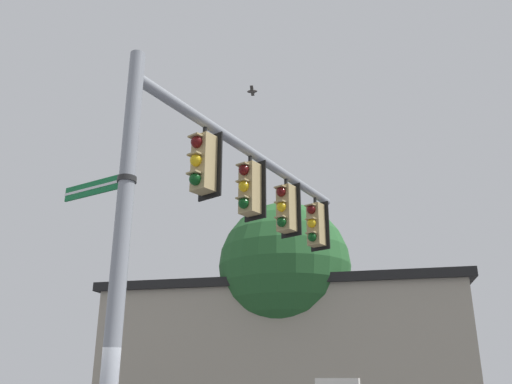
{
  "coord_description": "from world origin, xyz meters",
  "views": [
    {
      "loc": [
        -5.88,
        4.27,
        2.13
      ],
      "look_at": [
        0.48,
        -3.51,
        5.7
      ],
      "focal_mm": 36.84,
      "sensor_mm": 36.0,
      "label": 1
    }
  ],
  "objects_px": {
    "traffic_light_mid_inner": "(249,188)",
    "traffic_light_mid_outer": "(286,208)",
    "street_name_sign": "(107,185)",
    "traffic_light_nearest_pole": "(203,163)",
    "bird_flying": "(252,91)",
    "traffic_light_arm_end": "(315,224)"
  },
  "relations": [
    {
      "from": "traffic_light_mid_inner",
      "to": "street_name_sign",
      "type": "bearing_deg",
      "value": 90.79
    },
    {
      "from": "traffic_light_nearest_pole",
      "to": "traffic_light_mid_outer",
      "type": "distance_m",
      "value": 3.07
    },
    {
      "from": "traffic_light_nearest_pole",
      "to": "traffic_light_arm_end",
      "type": "distance_m",
      "value": 4.6
    },
    {
      "from": "traffic_light_mid_outer",
      "to": "traffic_light_arm_end",
      "type": "bearing_deg",
      "value": -82.2
    },
    {
      "from": "traffic_light_nearest_pole",
      "to": "street_name_sign",
      "type": "height_order",
      "value": "traffic_light_nearest_pole"
    },
    {
      "from": "traffic_light_mid_outer",
      "to": "street_name_sign",
      "type": "xyz_separation_m",
      "value": [
        -0.25,
        4.84,
        -0.89
      ]
    },
    {
      "from": "traffic_light_nearest_pole",
      "to": "traffic_light_mid_outer",
      "type": "bearing_deg",
      "value": -82.2
    },
    {
      "from": "traffic_light_arm_end",
      "to": "bird_flying",
      "type": "xyz_separation_m",
      "value": [
        0.85,
        1.43,
        3.41
      ]
    },
    {
      "from": "traffic_light_nearest_pole",
      "to": "bird_flying",
      "type": "height_order",
      "value": "bird_flying"
    },
    {
      "from": "traffic_light_arm_end",
      "to": "bird_flying",
      "type": "distance_m",
      "value": 3.79
    },
    {
      "from": "bird_flying",
      "to": "traffic_light_arm_end",
      "type": "bearing_deg",
      "value": -120.76
    },
    {
      "from": "traffic_light_mid_inner",
      "to": "traffic_light_arm_end",
      "type": "height_order",
      "value": "same"
    },
    {
      "from": "street_name_sign",
      "to": "bird_flying",
      "type": "relative_size",
      "value": 4.0
    },
    {
      "from": "traffic_light_nearest_pole",
      "to": "bird_flying",
      "type": "xyz_separation_m",
      "value": [
        1.48,
        -3.13,
        3.41
      ]
    },
    {
      "from": "bird_flying",
      "to": "traffic_light_nearest_pole",
      "type": "bearing_deg",
      "value": 115.26
    },
    {
      "from": "traffic_light_nearest_pole",
      "to": "traffic_light_arm_end",
      "type": "bearing_deg",
      "value": -82.2
    },
    {
      "from": "traffic_light_nearest_pole",
      "to": "traffic_light_mid_outer",
      "type": "xyz_separation_m",
      "value": [
        0.42,
        -3.04,
        0.0
      ]
    },
    {
      "from": "traffic_light_mid_inner",
      "to": "traffic_light_mid_outer",
      "type": "relative_size",
      "value": 1.0
    },
    {
      "from": "traffic_light_mid_outer",
      "to": "bird_flying",
      "type": "distance_m",
      "value": 3.57
    },
    {
      "from": "traffic_light_nearest_pole",
      "to": "bird_flying",
      "type": "distance_m",
      "value": 4.86
    },
    {
      "from": "traffic_light_nearest_pole",
      "to": "street_name_sign",
      "type": "xyz_separation_m",
      "value": [
        0.16,
        1.8,
        -0.89
      ]
    },
    {
      "from": "traffic_light_mid_inner",
      "to": "bird_flying",
      "type": "relative_size",
      "value": 3.69
    }
  ]
}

